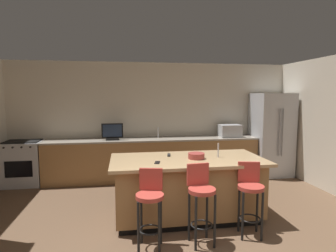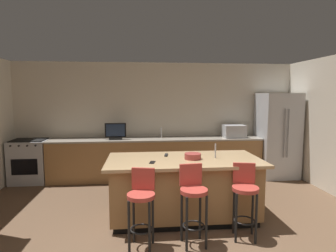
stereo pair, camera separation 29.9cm
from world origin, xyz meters
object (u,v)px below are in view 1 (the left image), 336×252
Objects in this scene: refrigerator at (271,134)px; fruit_bowl at (196,156)px; range_oven at (24,163)px; microwave at (230,131)px; bar_stool_right at (250,193)px; cell_phone at (157,163)px; kitchen_island at (187,187)px; tv_monitor at (112,132)px; bar_stool_left at (150,202)px; bar_stool_center at (201,197)px; tv_remote at (169,155)px.

refrigerator is 7.81× the size of fruit_bowl.
fruit_bowl is at bearing -33.91° from range_oven.
microwave reaches higher than fruit_bowl.
bar_stool_right reaches higher than cell_phone.
kitchen_island is 5.06× the size of tv_monitor.
bar_stool_center is at bearing 11.96° from bar_stool_left.
tv_monitor is 0.47× the size of bar_stool_right.
microwave is at bearing 54.52° from kitchen_island.
tv_remote is (-1.72, -1.84, -0.12)m from microwave.
tv_remote is at bearing 148.39° from bar_stool_right.
fruit_bowl is at bearing 144.49° from bar_stool_right.
tv_monitor is 2.88m from bar_stool_left.
bar_stool_left is at bearing -101.26° from tv_remote.
range_oven is 4.62m from bar_stool_right.
tv_monitor is (-2.66, -0.05, 0.02)m from microwave.
microwave reaches higher than bar_stool_right.
bar_stool_center is at bearing -67.02° from tv_monitor.
microwave is 0.50× the size of bar_stool_left.
bar_stool_right is (1.88, -2.69, -0.49)m from tv_monitor.
bar_stool_right is at bearing -8.43° from cell_phone.
tv_monitor is at bearing 122.45° from fruit_bowl.
microwave is 3.20× the size of cell_phone.
microwave is at bearing 86.20° from bar_stool_right.
refrigerator reaches higher than tv_remote.
range_oven is 3.80× the size of fruit_bowl.
fruit_bowl is 0.63m from cell_phone.
kitchen_island is at bearing 162.83° from fruit_bowl.
cell_phone is (-2.95, -2.20, -0.03)m from refrigerator.
refrigerator is at bearing 38.89° from kitchen_island.
kitchen_island is 2.42m from tv_monitor.
bar_stool_center is 5.89× the size of tv_remote.
tv_monitor reaches higher than bar_stool_center.
bar_stool_center is at bearing -90.26° from kitchen_island.
bar_stool_right is (-0.78, -2.74, -0.47)m from microwave.
range_oven is at bearing 130.86° from bar_stool_center.
fruit_bowl reaches higher than range_oven.
tv_remote is at bearing -133.20° from microwave.
bar_stool_right reaches higher than tv_remote.
bar_stool_left is 1.34m from bar_stool_right.
bar_stool_left is at bearing -138.44° from refrigerator.
range_oven is at bearing 156.68° from tv_remote.
refrigerator is at bearing 43.11° from tv_remote.
bar_stool_right is 6.48× the size of cell_phone.
bar_stool_right is 5.72× the size of tv_remote.
bar_stool_center is (-2.47, -2.76, -0.35)m from refrigerator.
range_oven is at bearing 145.49° from kitchen_island.
bar_stool_right is 3.97× the size of fruit_bowl.
bar_stool_left is 6.43× the size of cell_phone.
kitchen_island is 0.69m from cell_phone.
cell_phone is (0.16, 0.56, 0.35)m from bar_stool_left.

